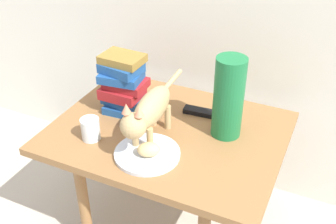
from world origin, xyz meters
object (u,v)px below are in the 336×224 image
Objects in this scene: green_vase at (228,98)px; tv_remote at (202,112)px; plate at (148,154)px; cat at (149,111)px; candle_jar at (91,130)px; side_table at (168,142)px; book_stack at (123,85)px; bread_roll at (149,149)px.

tv_remote is (-0.13, 0.09, -0.15)m from green_vase.
plate is 0.15m from cat.
candle_jar is (-0.21, -0.08, -0.09)m from cat.
plate reaches higher than side_table.
side_table is at bearing -161.42° from green_vase.
cat is at bearing 112.17° from plate.
plate is 0.34m from book_stack.
bread_roll is 0.35m from tv_remote.
green_vase is (0.21, 0.24, 0.15)m from plate.
tv_remote is (0.07, 0.34, -0.03)m from bread_roll.
cat is 0.30m from tv_remote.
plate is 0.49× the size of cat.
book_stack reaches higher than bread_roll.
side_table is at bearing 72.87° from cat.
side_table is 1.83× the size of cat.
candle_jar reaches higher than plate.
side_table is 0.21m from bread_roll.
plate is (0.00, -0.17, 0.07)m from side_table.
book_stack is at bearing -177.60° from green_vase.
green_vase reaches higher than tv_remote.
bread_roll is 0.34m from green_vase.
tv_remote is (0.08, 0.16, 0.07)m from side_table.
book_stack is at bearing 142.01° from cat.
cat is 1.96× the size of book_stack.
bread_roll is (0.01, -0.19, 0.10)m from side_table.
candle_jar is at bearing -143.73° from side_table.
cat reaches higher than tv_remote.
book_stack is at bearing 86.29° from candle_jar.
bread_roll is 0.53× the size of tv_remote.
bread_roll is at bearing -45.93° from plate.
plate is 0.24m from candle_jar.
side_table is at bearing -121.51° from tv_remote.
book_stack is 0.24m from candle_jar.
cat is at bearing -117.90° from tv_remote.
bread_roll is 0.26× the size of green_vase.
book_stack reaches higher than cat.
book_stack is at bearing -165.45° from tv_remote.
tv_remote is at bearing 146.31° from green_vase.
green_vase is 3.68× the size of candle_jar.
green_vase is at bearing 18.58° from side_table.
tv_remote reaches higher than plate.
side_table is at bearing 94.19° from bread_roll.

